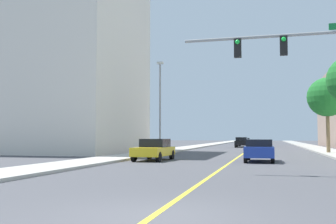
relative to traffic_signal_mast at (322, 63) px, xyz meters
The scene contains 12 objects.
ground 32.84m from the traffic_signal_mast, 97.99° to the left, with size 192.00×192.00×0.00m, color #47474C.
sidewalk_left 34.89m from the traffic_signal_mast, 111.43° to the left, with size 2.94×168.00×0.15m, color #B2ADA3.
sidewalk_right 32.72m from the traffic_signal_mast, 83.63° to the left, with size 2.94×168.00×0.15m, color #9E9B93.
lane_marking_center 32.84m from the traffic_signal_mast, 97.99° to the left, with size 0.16×144.00×0.01m, color yellow.
building_left_near 30.18m from the traffic_signal_mast, 143.27° to the left, with size 17.29×14.40×17.55m, color silver.
traffic_signal_mast is the anchor object (origin of this frame).
street_lamp 20.05m from the traffic_signal_mast, 125.56° to the left, with size 0.56×0.28×8.19m.
palm_far 20.30m from the traffic_signal_mast, 81.65° to the left, with size 3.54×3.54×6.75m.
car_yellow 12.78m from the traffic_signal_mast, 142.16° to the left, with size 1.99×4.11×1.42m.
car_blue 9.24m from the traffic_signal_mast, 109.61° to the left, with size 1.79×4.22×1.40m.
car_black 39.68m from the traffic_signal_mast, 98.64° to the left, with size 1.78×3.99×1.45m.
car_silver 45.47m from the traffic_signal_mast, 97.45° to the left, with size 1.87×3.94×1.32m.
Camera 1 is at (2.26, -7.53, 1.60)m, focal length 41.63 mm.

